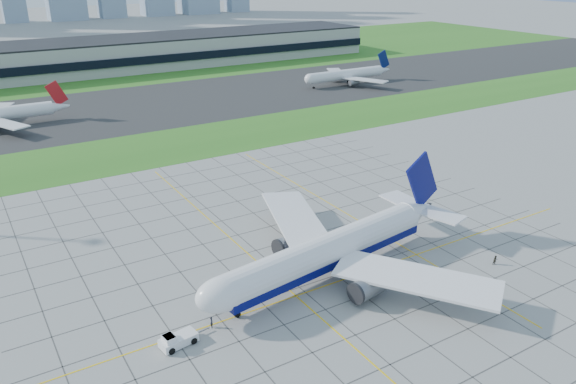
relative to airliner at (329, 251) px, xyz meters
name	(u,v)px	position (x,y,z in m)	size (l,w,h in m)	color
ground	(336,275)	(1.31, -0.68, -5.03)	(1400.00, 1400.00, 0.00)	#9F9F99
grass_median	(164,146)	(1.31, 89.32, -5.01)	(700.00, 35.00, 0.04)	#2F691E
asphalt_taxiway	(115,109)	(1.31, 144.32, -5.00)	(700.00, 75.00, 0.04)	#383838
grass_far	(58,67)	(1.31, 254.32, -5.01)	(700.00, 145.00, 0.04)	#2F691E
apron_markings	(305,250)	(1.74, 10.41, -5.01)	(120.00, 130.00, 0.03)	#474744
terminal	(143,52)	(41.31, 229.19, 2.87)	(260.00, 43.00, 15.80)	#B7B7B2
airliner	(329,251)	(0.00, 0.00, 0.00)	(58.22, 58.59, 18.39)	white
pushback_tug	(177,340)	(-31.01, -4.68, -4.01)	(8.31, 3.54, 2.28)	white
crew_near	(212,322)	(-24.70, -3.27, -4.07)	(0.70, 0.46, 1.91)	black
crew_far	(495,260)	(29.26, -13.35, -4.09)	(0.91, 0.71, 1.88)	black
distant_jet_2	(347,75)	(106.56, 135.41, -0.54)	(46.07, 42.66, 14.08)	white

